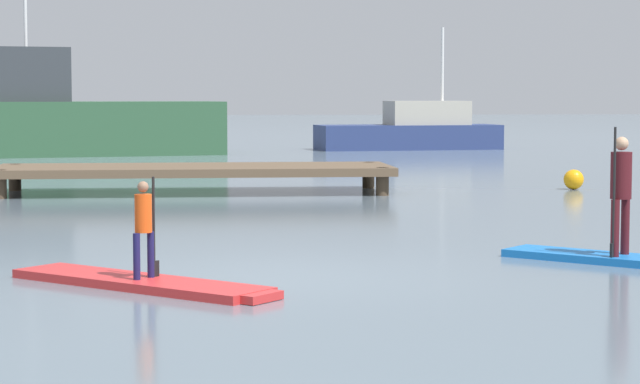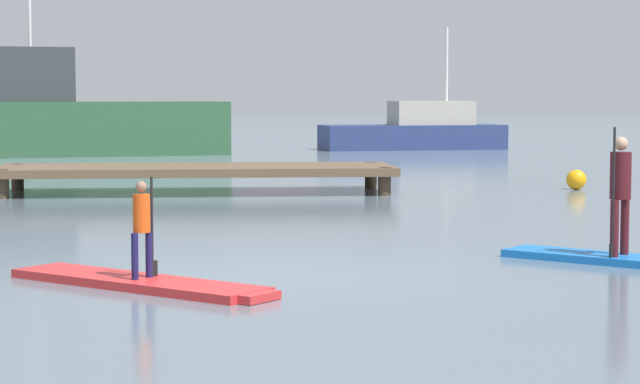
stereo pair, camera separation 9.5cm
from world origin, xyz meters
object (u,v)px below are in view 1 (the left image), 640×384
at_px(paddler_child_solo, 144,224).
at_px(fishing_boat_green_midground, 413,131).
at_px(mooring_buoy_near, 574,179).
at_px(paddler_adult, 621,188).
at_px(fishing_boat_white_large, 19,118).
at_px(paddleboard_near, 143,283).

xyz_separation_m(paddler_child_solo, fishing_boat_green_midground, (9.18, 34.65, 0.02)).
bearing_deg(mooring_buoy_near, paddler_child_solo, -124.10).
height_order(paddler_child_solo, paddler_adult, paddler_adult).
bearing_deg(paddler_adult, paddler_child_solo, -166.91).
bearing_deg(paddler_adult, mooring_buoy_near, 75.31).
height_order(fishing_boat_green_midground, mooring_buoy_near, fishing_boat_green_midground).
xyz_separation_m(paddler_child_solo, fishing_boat_white_large, (-5.64, 30.73, 0.63)).
distance_m(paddleboard_near, paddler_child_solo, 0.66).
bearing_deg(paddler_adult, paddleboard_near, -166.92).
relative_size(paddleboard_near, fishing_boat_white_large, 0.21).
bearing_deg(fishing_boat_green_midground, paddler_child_solo, -104.84).
bearing_deg(fishing_boat_white_large, paddleboard_near, -79.62).
bearing_deg(fishing_boat_green_midground, mooring_buoy_near, -90.01).
height_order(fishing_boat_white_large, mooring_buoy_near, fishing_boat_white_large).
distance_m(paddleboard_near, fishing_boat_white_large, 31.27).
distance_m(paddler_adult, mooring_buoy_near, 12.60).
height_order(paddler_child_solo, fishing_boat_green_midground, fishing_boat_green_midground).
bearing_deg(fishing_boat_green_midground, fishing_boat_white_large, -165.17).
bearing_deg(fishing_boat_white_large, mooring_buoy_near, -49.18).
bearing_deg(paddler_child_solo, fishing_boat_green_midground, 75.16).
relative_size(paddleboard_near, paddler_child_solo, 2.71).
height_order(paddleboard_near, paddler_child_solo, paddler_child_solo).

